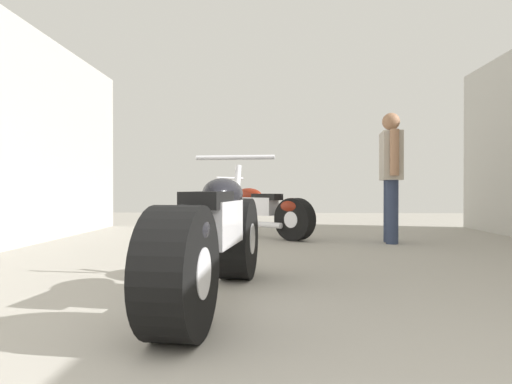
% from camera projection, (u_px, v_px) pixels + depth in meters
% --- Properties ---
extents(ground_plane, '(17.02, 17.02, 0.00)m').
position_uv_depth(ground_plane, '(298.00, 262.00, 4.16)').
color(ground_plane, '#9E998E').
extents(motorcycle_maroon_cruiser, '(0.61, 2.03, 0.94)m').
position_uv_depth(motorcycle_maroon_cruiser, '(213.00, 239.00, 2.67)').
color(motorcycle_maroon_cruiser, black).
rests_on(motorcycle_maroon_cruiser, ground_plane).
extents(motorcycle_black_naked, '(1.54, 1.32, 0.87)m').
position_uv_depth(motorcycle_black_naked, '(260.00, 212.00, 6.28)').
color(motorcycle_black_naked, black).
rests_on(motorcycle_black_naked, ground_plane).
extents(mechanic_in_blue, '(0.28, 0.67, 1.65)m').
position_uv_depth(mechanic_in_blue, '(391.00, 169.00, 5.64)').
color(mechanic_in_blue, '#2D3851').
rests_on(mechanic_in_blue, ground_plane).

